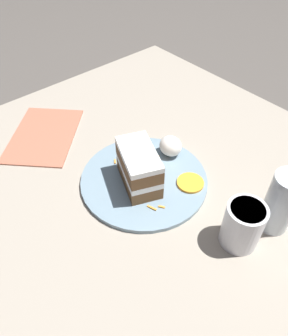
% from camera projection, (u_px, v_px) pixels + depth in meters
% --- Properties ---
extents(ground_plane, '(6.00, 6.00, 0.00)m').
position_uv_depth(ground_plane, '(150.00, 173.00, 0.81)').
color(ground_plane, '#4C4742').
rests_on(ground_plane, ground).
extents(dining_table, '(0.96, 0.91, 0.02)m').
position_uv_depth(dining_table, '(150.00, 169.00, 0.80)').
color(dining_table, gray).
rests_on(dining_table, ground).
extents(plate, '(0.29, 0.29, 0.01)m').
position_uv_depth(plate, '(144.00, 180.00, 0.75)').
color(plate, gray).
rests_on(plate, dining_table).
extents(cake_slice, '(0.14, 0.11, 0.09)m').
position_uv_depth(cake_slice, '(139.00, 167.00, 0.70)').
color(cake_slice, brown).
rests_on(cake_slice, plate).
extents(cream_dollop, '(0.06, 0.05, 0.05)m').
position_uv_depth(cream_dollop, '(171.00, 146.00, 0.79)').
color(cream_dollop, white).
rests_on(cream_dollop, plate).
extents(orange_garnish, '(0.06, 0.06, 0.01)m').
position_uv_depth(orange_garnish, '(190.00, 183.00, 0.73)').
color(orange_garnish, orange).
rests_on(orange_garnish, plate).
extents(carrot_shreds_scatter, '(0.19, 0.13, 0.00)m').
position_uv_depth(carrot_shreds_scatter, '(145.00, 177.00, 0.74)').
color(carrot_shreds_scatter, orange).
rests_on(carrot_shreds_scatter, plate).
extents(drinking_glass, '(0.06, 0.06, 0.14)m').
position_uv_depth(drinking_glass, '(280.00, 206.00, 0.63)').
color(drinking_glass, silver).
rests_on(drinking_glass, dining_table).
extents(coffee_mug, '(0.07, 0.07, 0.10)m').
position_uv_depth(coffee_mug, '(243.00, 224.00, 0.60)').
color(coffee_mug, white).
rests_on(coffee_mug, dining_table).
extents(menu_card, '(0.28, 0.28, 0.00)m').
position_uv_depth(menu_card, '(44.00, 135.00, 0.87)').
color(menu_card, '#B2664C').
rests_on(menu_card, dining_table).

